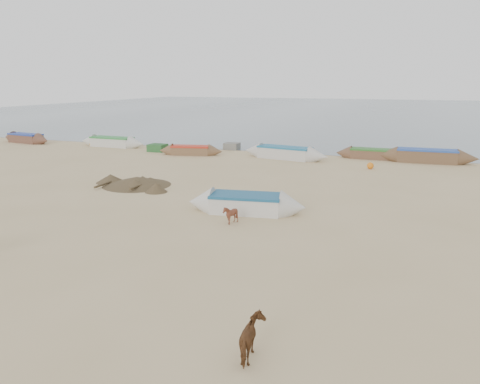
{
  "coord_description": "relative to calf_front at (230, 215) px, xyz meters",
  "views": [
    {
      "loc": [
        6.96,
        -14.51,
        5.71
      ],
      "look_at": [
        0.0,
        4.0,
        1.0
      ],
      "focal_mm": 35.0,
      "sensor_mm": 36.0,
      "label": 1
    }
  ],
  "objects": [
    {
      "name": "calf_front",
      "position": [
        0.0,
        0.0,
        0.0
      ],
      "size": [
        0.95,
        0.92,
        0.79
      ],
      "primitive_type": "imported",
      "rotation": [
        0.0,
        0.0,
        -1.05
      ],
      "color": "brown",
      "rests_on": "ground"
    },
    {
      "name": "calf_right",
      "position": [
        3.99,
        -8.68,
        0.05
      ],
      "size": [
        1.13,
        1.16,
        0.9
      ],
      "primitive_type": "imported",
      "rotation": [
        0.0,
        0.0,
        2.17
      ],
      "color": "brown",
      "rests_on": "ground"
    },
    {
      "name": "sea",
      "position": [
        -0.14,
        79.49,
        -0.39
      ],
      "size": [
        160.0,
        160.0,
        0.0
      ],
      "primitive_type": "plane",
      "color": "slate",
      "rests_on": "ground"
    },
    {
      "name": "beach_clutter",
      "position": [
        4.03,
        17.43,
        -0.1
      ],
      "size": [
        44.93,
        6.01,
        0.64
      ],
      "color": "#285A2B",
      "rests_on": "ground"
    },
    {
      "name": "waterline_canoes",
      "position": [
        -0.49,
        17.67,
        0.03
      ],
      "size": [
        60.47,
        4.84,
        0.98
      ],
      "color": "brown",
      "rests_on": "ground"
    },
    {
      "name": "near_canoe",
      "position": [
        0.02,
        1.84,
        0.02
      ],
      "size": [
        5.44,
        2.25,
        0.83
      ],
      "primitive_type": null,
      "rotation": [
        0.0,
        0.0,
        0.16
      ],
      "color": "silver",
      "rests_on": "ground"
    },
    {
      "name": "ground",
      "position": [
        -0.14,
        -2.51,
        -0.4
      ],
      "size": [
        140.0,
        140.0,
        0.0
      ],
      "primitive_type": "plane",
      "color": "tan",
      "rests_on": "ground"
    },
    {
      "name": "debris_pile",
      "position": [
        -7.62,
        4.92,
        -0.16
      ],
      "size": [
        4.6,
        4.6,
        0.48
      ],
      "primitive_type": "cone",
      "rotation": [
        0.0,
        0.0,
        0.23
      ],
      "color": "brown",
      "rests_on": "ground"
    }
  ]
}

